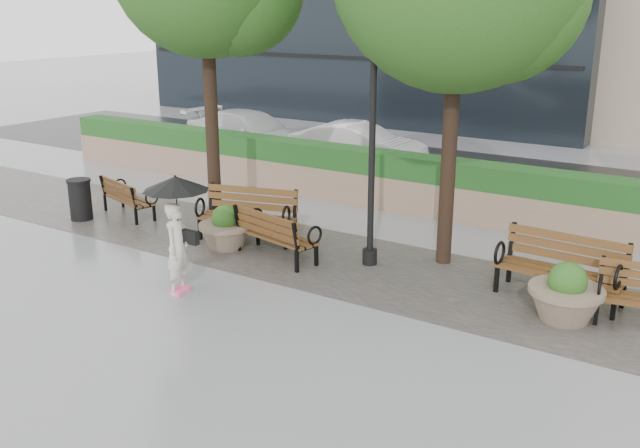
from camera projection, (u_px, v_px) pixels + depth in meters
The scene contains 15 objects.
ground at pixel (254, 320), 11.19m from camera, with size 100.00×100.00×0.00m, color gray.
cobble_strip at pixel (350, 264), 13.59m from camera, with size 28.00×3.20×0.01m, color #383330.
hedge_wall at pixel (438, 187), 16.61m from camera, with size 24.00×0.80×1.35m.
asphalt_street at pixel (494, 180), 20.02m from camera, with size 40.00×7.00×0.00m, color black.
bench_0 at pixel (129, 205), 16.60m from camera, with size 1.73×1.05×0.87m.
bench_1 at pixel (248, 226), 14.87m from camera, with size 2.15×1.29×1.09m.
bench_2 at pixel (276, 244), 13.82m from camera, with size 1.90×1.09×0.96m.
bench_3 at pixel (559, 282), 11.87m from camera, with size 2.08×0.92×1.09m.
planter_left at pixel (226, 231), 14.39m from camera, with size 1.08×1.08×0.91m.
planter_right at pixel (566, 298), 11.07m from camera, with size 1.16×1.16×0.97m.
trash_bin at pixel (80, 201), 16.28m from camera, with size 0.54×0.54×0.90m, color black.
lamppost at pixel (371, 174), 13.07m from camera, with size 0.28×0.28×4.01m.
car_left at pixel (251, 134), 23.20m from camera, with size 1.98×4.87×1.41m, color silver.
car_right at pixel (358, 146), 21.29m from camera, with size 1.44×4.13×1.36m, color silver.
pedestrian at pixel (177, 223), 11.93m from camera, with size 1.11×1.11×2.03m.
Camera 1 is at (6.42, -8.04, 4.76)m, focal length 40.00 mm.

